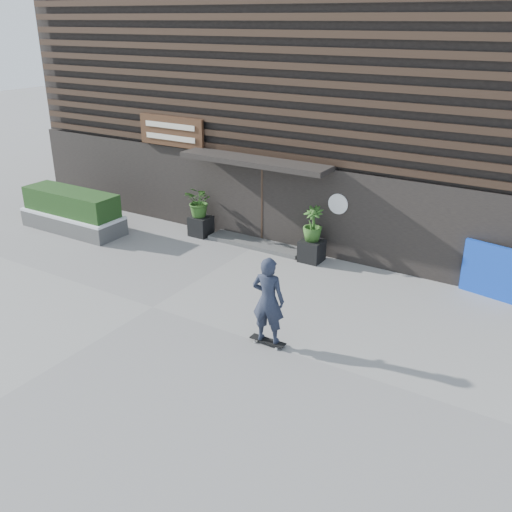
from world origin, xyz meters
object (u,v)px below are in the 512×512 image
Objects in this scene: planter_pot_left at (201,226)px; raised_bed at (74,222)px; skateboarder at (268,301)px; planter_pot_right at (312,251)px; blue_tarp at (492,271)px.

raised_bed is (-3.71, -1.73, -0.05)m from planter_pot_left.
skateboarder is (5.00, -4.38, 0.71)m from planter_pot_left.
raised_bed is (-7.51, -1.73, -0.05)m from planter_pot_right.
planter_pot_right is at bearing 13.01° from raised_bed.
blue_tarp reaches higher than raised_bed.
skateboarder reaches higher than planter_pot_right.
planter_pot_right is at bearing 105.37° from skateboarder.
planter_pot_left and planter_pot_right have the same top height.
planter_pot_left is 8.41m from blue_tarp.
skateboarder reaches higher than blue_tarp.
planter_pot_right is 0.31× the size of skateboarder.
blue_tarp is (8.40, 0.30, 0.36)m from planter_pot_left.
skateboarder is (8.71, -2.65, 0.76)m from raised_bed.
raised_bed is at bearing -166.99° from planter_pot_right.
raised_bed is at bearing -154.92° from planter_pot_left.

